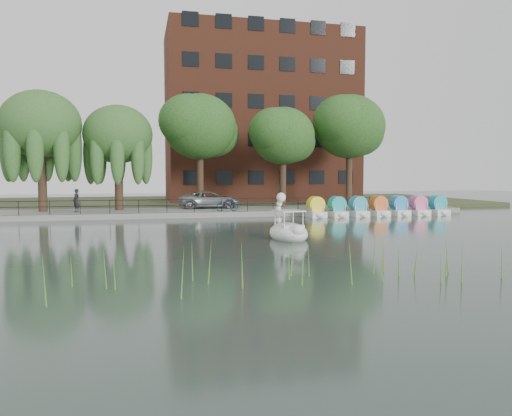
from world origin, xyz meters
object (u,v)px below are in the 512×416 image
object	(u,v)px
swan_boat	(288,229)
pedestrian	(76,199)
minivan	(210,198)
bicycle	(227,204)

from	to	relation	value
swan_boat	pedestrian	bearing A→B (deg)	119.88
pedestrian	swan_boat	world-z (taller)	pedestrian
pedestrian	minivan	bearing A→B (deg)	63.13
minivan	pedestrian	xyz separation A→B (m)	(-10.15, -2.05, 0.18)
bicycle	pedestrian	bearing A→B (deg)	73.17
minivan	swan_boat	distance (m)	17.21
minivan	pedestrian	bearing A→B (deg)	100.49
bicycle	pedestrian	xyz separation A→B (m)	(-11.01, 1.31, 0.49)
minivan	pedestrian	distance (m)	10.36
minivan	swan_boat	xyz separation A→B (m)	(1.54, -17.13, -0.71)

